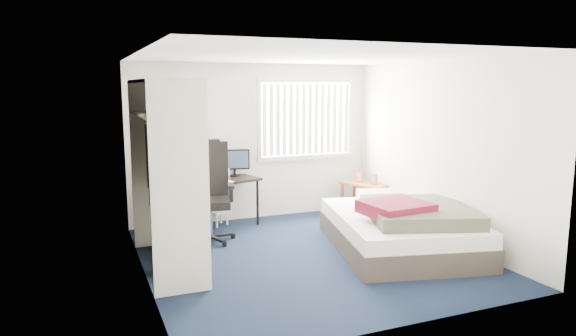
% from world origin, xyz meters
% --- Properties ---
extents(ground, '(4.20, 4.20, 0.00)m').
position_xyz_m(ground, '(0.00, 0.00, 0.00)').
color(ground, black).
rests_on(ground, ground).
extents(room_shell, '(4.20, 4.20, 4.20)m').
position_xyz_m(room_shell, '(0.00, 0.00, 1.51)').
color(room_shell, silver).
rests_on(room_shell, ground).
extents(window_assembly, '(1.72, 0.09, 1.32)m').
position_xyz_m(window_assembly, '(0.90, 2.04, 1.60)').
color(window_assembly, white).
rests_on(window_assembly, ground).
extents(closet, '(0.64, 1.84, 2.22)m').
position_xyz_m(closet, '(-1.67, 0.27, 1.35)').
color(closet, beige).
rests_on(closet, ground).
extents(desk, '(1.65, 1.11, 1.21)m').
position_xyz_m(desk, '(-0.86, 1.75, 0.77)').
color(desk, black).
rests_on(desk, ground).
extents(office_chair, '(0.79, 0.79, 1.41)m').
position_xyz_m(office_chair, '(-0.97, 1.18, 0.54)').
color(office_chair, black).
rests_on(office_chair, ground).
extents(footstool, '(0.35, 0.32, 0.23)m').
position_xyz_m(footstool, '(-0.67, 1.85, 0.18)').
color(footstool, white).
rests_on(footstool, ground).
extents(nightstand, '(0.64, 0.88, 0.72)m').
position_xyz_m(nightstand, '(1.75, 1.54, 0.48)').
color(nightstand, brown).
rests_on(nightstand, ground).
extents(bed, '(2.13, 2.54, 0.72)m').
position_xyz_m(bed, '(1.25, -0.24, 0.30)').
color(bed, '#3C332B').
rests_on(bed, ground).
extents(pine_box, '(0.46, 0.40, 0.29)m').
position_xyz_m(pine_box, '(-1.65, 0.05, 0.15)').
color(pine_box, tan).
rests_on(pine_box, ground).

